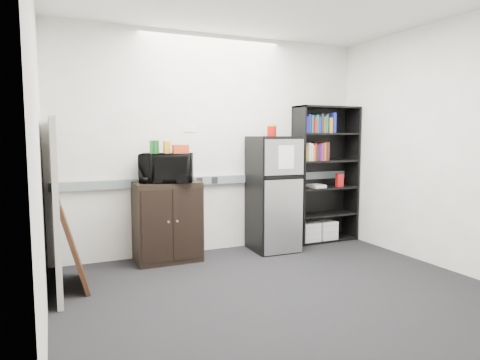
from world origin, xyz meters
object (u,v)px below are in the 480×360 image
(bookshelf, at_px, (324,171))
(cubicle_partition, at_px, (55,204))
(refrigerator, at_px, (273,194))
(microwave, at_px, (167,168))
(cabinet, at_px, (167,222))

(bookshelf, xyz_separation_m, cubicle_partition, (-3.41, -0.49, -0.16))
(bookshelf, xyz_separation_m, refrigerator, (-0.87, -0.15, -0.25))
(refrigerator, bearing_deg, microwave, 179.16)
(bookshelf, relative_size, refrigerator, 1.28)
(microwave, bearing_deg, cabinet, 109.97)
(cabinet, bearing_deg, refrigerator, -3.40)
(cabinet, xyz_separation_m, microwave, (0.00, -0.02, 0.63))
(bookshelf, distance_m, microwave, 2.22)
(refrigerator, bearing_deg, cabinet, 178.49)
(microwave, bearing_deg, bookshelf, 22.07)
(cabinet, relative_size, refrigerator, 0.64)
(bookshelf, relative_size, microwave, 3.13)
(cubicle_partition, relative_size, refrigerator, 1.12)
(cubicle_partition, bearing_deg, bookshelf, 8.13)
(bookshelf, bearing_deg, microwave, -177.89)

